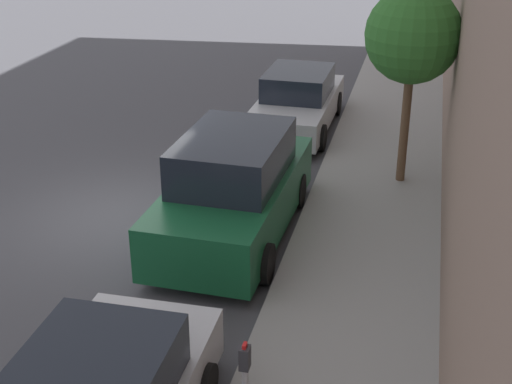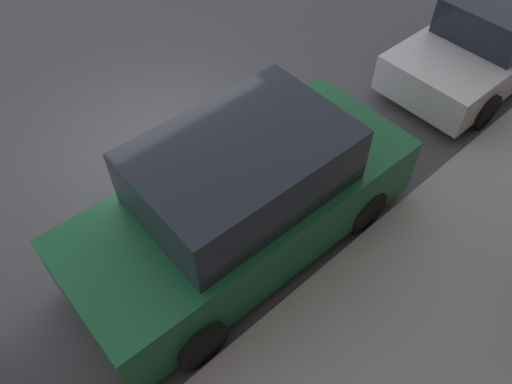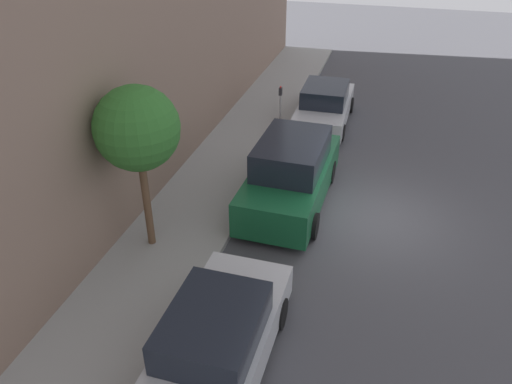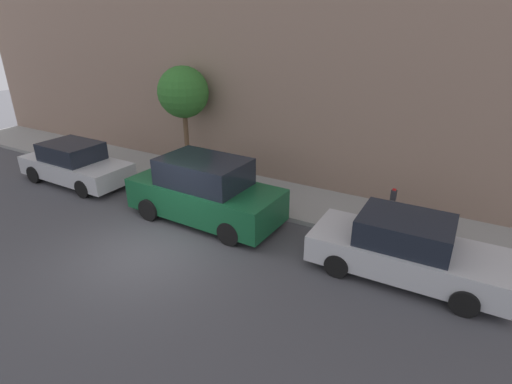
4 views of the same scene
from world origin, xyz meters
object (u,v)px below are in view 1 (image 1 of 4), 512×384
(parked_suv_second, at_px, (234,190))
(parking_meter_near, at_px, (245,383))
(street_tree, at_px, (413,37))
(parked_sedan_third, at_px, (297,102))

(parked_suv_second, height_order, parking_meter_near, parked_suv_second)
(street_tree, bearing_deg, parking_meter_near, -99.16)
(parking_meter_near, bearing_deg, street_tree, 80.84)
(parked_sedan_third, distance_m, street_tree, 4.91)
(parked_suv_second, relative_size, parking_meter_near, 3.44)
(parked_suv_second, height_order, parked_sedan_third, parked_suv_second)
(parking_meter_near, relative_size, street_tree, 0.35)
(parked_sedan_third, height_order, parking_meter_near, parking_meter_near)
(parked_sedan_third, bearing_deg, parking_meter_near, -82.38)
(parking_meter_near, distance_m, street_tree, 8.63)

